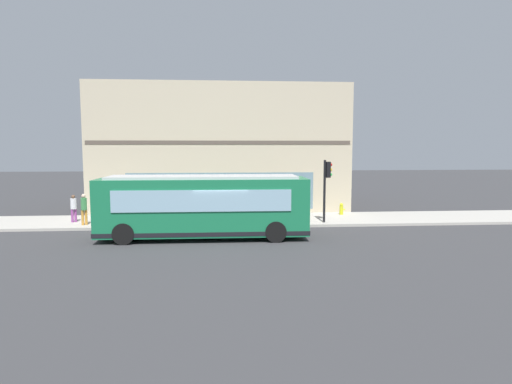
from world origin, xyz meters
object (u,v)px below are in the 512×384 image
Objects in this scene: pedestrian_near_building_entrance at (84,207)px; pedestrian_by_light_pole at (240,203)px; traffic_light_near_corner at (327,179)px; fire_hydrant at (341,209)px; pedestrian_walking_along_curb at (271,199)px; pedestrian_near_hydrant at (74,207)px; city_bus_nearside at (203,207)px; newspaper_vending_box at (301,208)px.

pedestrian_by_light_pole is (2.00, -8.72, -0.10)m from pedestrian_near_building_entrance.
traffic_light_near_corner reaches higher than fire_hydrant.
traffic_light_near_corner is 1.96× the size of pedestrian_walking_along_curb.
fire_hydrant is 0.41× the size of pedestrian_walking_along_curb.
pedestrian_near_hydrant reaches higher than pedestrian_by_light_pole.
pedestrian_walking_along_curb is at bearing 48.73° from traffic_light_near_corner.
pedestrian_by_light_pole is at bearing -84.05° from pedestrian_near_hydrant.
traffic_light_near_corner is at bearing -114.49° from pedestrian_by_light_pole.
pedestrian_near_hydrant is (4.34, 7.57, -0.51)m from city_bus_nearside.
pedestrian_near_hydrant is (-1.36, 11.51, -0.16)m from pedestrian_walking_along_curb.
pedestrian_by_light_pole is 3.91m from newspaper_vending_box.
newspaper_vending_box is at bearing -83.50° from pedestrian_by_light_pole.
newspaper_vending_box is (5.78, -5.90, -0.95)m from city_bus_nearside.
pedestrian_by_light_pole is at bearing 65.51° from traffic_light_near_corner.
city_bus_nearside reaches higher than fire_hydrant.
pedestrian_walking_along_curb is 11.59m from pedestrian_near_hydrant.
pedestrian_near_hydrant is 1.75× the size of newspaper_vending_box.
traffic_light_near_corner is 3.96× the size of newspaper_vending_box.
traffic_light_near_corner is 3.85m from fire_hydrant.
pedestrian_walking_along_curb reaches higher than fire_hydrant.
pedestrian_near_hydrant is (1.20, 14.43, -1.59)m from traffic_light_near_corner.
pedestrian_near_building_entrance is (3.34, 6.68, -0.41)m from city_bus_nearside.
pedestrian_near_hydrant is at bearing 95.95° from pedestrian_by_light_pole.
newspaper_vending_box is (0.08, -1.96, -0.60)m from pedestrian_walking_along_curb.
newspaper_vending_box is at bearing -79.04° from pedestrian_near_building_entrance.
pedestrian_near_hydrant is at bearing 85.26° from traffic_light_near_corner.
pedestrian_walking_along_curb is at bearing -34.67° from city_bus_nearside.
traffic_light_near_corner is 2.28× the size of pedestrian_by_light_pole.
pedestrian_near_building_entrance reaches higher than newspaper_vending_box.
pedestrian_walking_along_curb is at bearing 92.48° from fire_hydrant.
pedestrian_near_building_entrance is at bearing 100.96° from newspaper_vending_box.
pedestrian_near_hydrant is at bearing 41.78° from pedestrian_near_building_entrance.
pedestrian_walking_along_curb is at bearing -79.23° from pedestrian_by_light_pole.
traffic_light_near_corner is 4.82× the size of fire_hydrant.
newspaper_vending_box is (2.64, 0.96, -2.03)m from traffic_light_near_corner.
fire_hydrant is 0.82× the size of newspaper_vending_box.
traffic_light_near_corner reaches higher than city_bus_nearside.
fire_hydrant is at bearing -87.52° from pedestrian_walking_along_curb.
pedestrian_near_building_entrance is 1.92× the size of newspaper_vending_box.
pedestrian_walking_along_curb is (2.56, 2.92, -1.43)m from traffic_light_near_corner.
pedestrian_by_light_pole is at bearing 94.95° from fire_hydrant.
pedestrian_near_building_entrance is at bearing 102.89° from pedestrian_by_light_pole.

